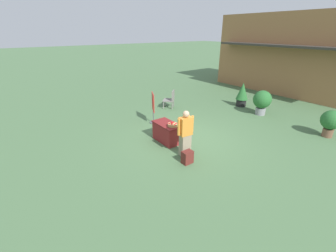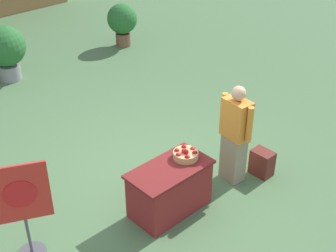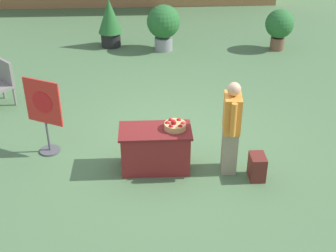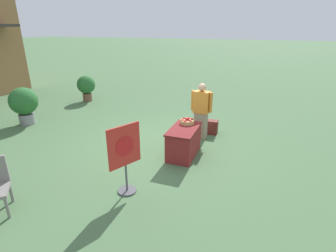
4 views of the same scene
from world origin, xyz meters
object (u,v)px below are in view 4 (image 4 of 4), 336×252
object	(u,v)px
backpack	(212,127)
apple_basket	(187,121)
poster_board	(125,156)
potted_plant_far_right	(24,103)
display_table	(184,142)
potted_plant_near_left	(86,86)
person_visitor	(201,111)

from	to	relation	value
backpack	apple_basket	bearing A→B (deg)	162.89
backpack	poster_board	xyz separation A→B (m)	(-3.46, 0.96, 0.57)
potted_plant_far_right	poster_board	bearing A→B (deg)	-114.39
apple_basket	poster_board	world-z (taller)	poster_board
backpack	display_table	bearing A→B (deg)	166.78
potted_plant_near_left	potted_plant_far_right	world-z (taller)	potted_plant_far_right
display_table	apple_basket	distance (m)	0.53
poster_board	potted_plant_near_left	size ratio (longest dim) A/B	1.27
backpack	potted_plant_near_left	size ratio (longest dim) A/B	0.39
poster_board	backpack	bearing A→B (deg)	100.57
poster_board	potted_plant_far_right	bearing A→B (deg)	-178.30
potted_plant_near_left	potted_plant_far_right	bearing A→B (deg)	177.57
poster_board	display_table	bearing A→B (deg)	98.60
potted_plant_far_right	backpack	bearing A→B (deg)	-78.03
display_table	person_visitor	xyz separation A→B (m)	(1.20, -0.13, 0.44)
person_visitor	potted_plant_far_right	size ratio (longest dim) A/B	1.31
potted_plant_near_left	potted_plant_far_right	distance (m)	3.05
apple_basket	backpack	size ratio (longest dim) A/B	0.84
apple_basket	poster_board	distance (m)	2.24
display_table	potted_plant_far_right	size ratio (longest dim) A/B	0.96
display_table	potted_plant_far_right	distance (m)	5.50
person_visitor	poster_board	size ratio (longest dim) A/B	1.15
backpack	poster_board	bearing A→B (deg)	164.47
apple_basket	potted_plant_far_right	xyz separation A→B (m)	(0.05, 5.46, -0.07)
backpack	potted_plant_near_left	world-z (taller)	potted_plant_near_left
display_table	potted_plant_far_right	xyz separation A→B (m)	(0.37, 5.48, 0.35)
person_visitor	potted_plant_near_left	size ratio (longest dim) A/B	1.46
apple_basket	potted_plant_near_left	size ratio (longest dim) A/B	0.32
poster_board	potted_plant_far_right	xyz separation A→B (m)	(2.22, 4.89, -0.07)
potted_plant_near_left	backpack	bearing A→B (deg)	-107.48
person_visitor	poster_board	xyz separation A→B (m)	(-3.05, 0.71, -0.02)
display_table	person_visitor	bearing A→B (deg)	-6.17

